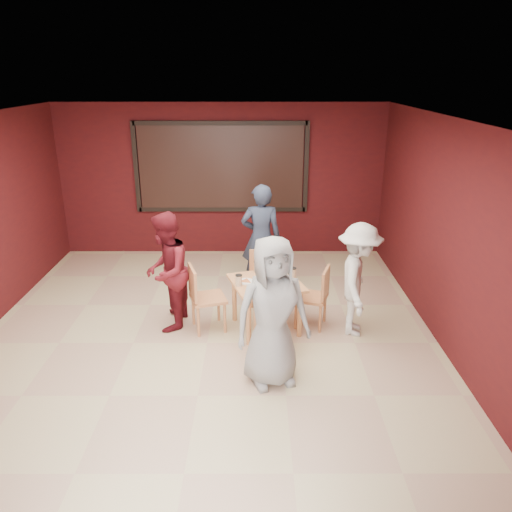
{
  "coord_description": "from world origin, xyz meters",
  "views": [
    {
      "loc": [
        0.63,
        -5.67,
        3.32
      ],
      "look_at": [
        0.64,
        0.4,
        1.05
      ],
      "focal_mm": 35.0,
      "sensor_mm": 36.0,
      "label": 1
    }
  ],
  "objects_px": {
    "chair_back": "(262,274)",
    "diner_front": "(272,312)",
    "diner_right": "(358,280)",
    "chair_right": "(317,294)",
    "chair_front": "(269,324)",
    "diner_back": "(261,238)",
    "dining_table": "(266,287)",
    "diner_left": "(166,272)",
    "chair_left": "(202,295)"
  },
  "relations": [
    {
      "from": "chair_right",
      "to": "diner_back",
      "type": "distance_m",
      "value": 1.52
    },
    {
      "from": "chair_right",
      "to": "diner_right",
      "type": "relative_size",
      "value": 0.56
    },
    {
      "from": "diner_left",
      "to": "diner_right",
      "type": "height_order",
      "value": "diner_left"
    },
    {
      "from": "dining_table",
      "to": "diner_left",
      "type": "distance_m",
      "value": 1.34
    },
    {
      "from": "chair_front",
      "to": "chair_left",
      "type": "xyz_separation_m",
      "value": [
        -0.88,
        0.68,
        0.08
      ]
    },
    {
      "from": "chair_right",
      "to": "diner_back",
      "type": "xyz_separation_m",
      "value": [
        -0.74,
        1.27,
        0.37
      ]
    },
    {
      "from": "diner_back",
      "to": "chair_right",
      "type": "bearing_deg",
      "value": 120.04
    },
    {
      "from": "chair_left",
      "to": "chair_right",
      "type": "height_order",
      "value": "chair_left"
    },
    {
      "from": "chair_front",
      "to": "diner_right",
      "type": "relative_size",
      "value": 0.51
    },
    {
      "from": "chair_back",
      "to": "diner_front",
      "type": "distance_m",
      "value": 2.12
    },
    {
      "from": "chair_back",
      "to": "diner_front",
      "type": "relative_size",
      "value": 0.47
    },
    {
      "from": "dining_table",
      "to": "diner_front",
      "type": "relative_size",
      "value": 0.64
    },
    {
      "from": "dining_table",
      "to": "diner_right",
      "type": "bearing_deg",
      "value": -4.98
    },
    {
      "from": "diner_back",
      "to": "diner_right",
      "type": "height_order",
      "value": "diner_back"
    },
    {
      "from": "chair_back",
      "to": "chair_left",
      "type": "relative_size",
      "value": 0.87
    },
    {
      "from": "chair_front",
      "to": "diner_left",
      "type": "relative_size",
      "value": 0.48
    },
    {
      "from": "chair_right",
      "to": "diner_back",
      "type": "bearing_deg",
      "value": 120.19
    },
    {
      "from": "dining_table",
      "to": "diner_right",
      "type": "distance_m",
      "value": 1.21
    },
    {
      "from": "diner_front",
      "to": "chair_back",
      "type": "bearing_deg",
      "value": 74.26
    },
    {
      "from": "diner_front",
      "to": "chair_front",
      "type": "bearing_deg",
      "value": 73.91
    },
    {
      "from": "diner_front",
      "to": "diner_right",
      "type": "relative_size",
      "value": 1.13
    },
    {
      "from": "chair_right",
      "to": "diner_back",
      "type": "relative_size",
      "value": 0.5
    },
    {
      "from": "dining_table",
      "to": "diner_back",
      "type": "height_order",
      "value": "diner_back"
    },
    {
      "from": "diner_front",
      "to": "diner_right",
      "type": "bearing_deg",
      "value": 26.22
    },
    {
      "from": "chair_left",
      "to": "diner_left",
      "type": "height_order",
      "value": "diner_left"
    },
    {
      "from": "diner_right",
      "to": "chair_front",
      "type": "bearing_deg",
      "value": 128.22
    },
    {
      "from": "diner_left",
      "to": "chair_left",
      "type": "bearing_deg",
      "value": 81.94
    },
    {
      "from": "diner_right",
      "to": "diner_front",
      "type": "bearing_deg",
      "value": 145.06
    },
    {
      "from": "dining_table",
      "to": "diner_left",
      "type": "xyz_separation_m",
      "value": [
        -1.33,
        0.07,
        0.2
      ]
    },
    {
      "from": "diner_left",
      "to": "chair_back",
      "type": "bearing_deg",
      "value": 124.91
    },
    {
      "from": "diner_left",
      "to": "diner_right",
      "type": "xyz_separation_m",
      "value": [
        2.52,
        -0.17,
        -0.04
      ]
    },
    {
      "from": "dining_table",
      "to": "diner_front",
      "type": "distance_m",
      "value": 1.25
    },
    {
      "from": "dining_table",
      "to": "diner_right",
      "type": "height_order",
      "value": "diner_right"
    },
    {
      "from": "chair_back",
      "to": "diner_left",
      "type": "relative_size",
      "value": 0.5
    },
    {
      "from": "chair_back",
      "to": "diner_right",
      "type": "distance_m",
      "value": 1.59
    },
    {
      "from": "chair_left",
      "to": "chair_back",
      "type": "bearing_deg",
      "value": 47.43
    },
    {
      "from": "dining_table",
      "to": "chair_right",
      "type": "relative_size",
      "value": 1.27
    },
    {
      "from": "chair_front",
      "to": "chair_back",
      "type": "height_order",
      "value": "chair_back"
    },
    {
      "from": "chair_left",
      "to": "chair_right",
      "type": "xyz_separation_m",
      "value": [
        1.54,
        0.09,
        -0.03
      ]
    },
    {
      "from": "chair_front",
      "to": "diner_back",
      "type": "xyz_separation_m",
      "value": [
        -0.08,
        2.04,
        0.42
      ]
    },
    {
      "from": "dining_table",
      "to": "chair_left",
      "type": "xyz_separation_m",
      "value": [
        -0.85,
        -0.03,
        -0.09
      ]
    },
    {
      "from": "chair_front",
      "to": "chair_back",
      "type": "distance_m",
      "value": 1.56
    },
    {
      "from": "chair_right",
      "to": "diner_front",
      "type": "xyz_separation_m",
      "value": [
        -0.64,
        -1.29,
        0.38
      ]
    },
    {
      "from": "diner_front",
      "to": "diner_right",
      "type": "xyz_separation_m",
      "value": [
        1.15,
        1.12,
        -0.1
      ]
    },
    {
      "from": "dining_table",
      "to": "chair_front",
      "type": "distance_m",
      "value": 0.73
    },
    {
      "from": "chair_left",
      "to": "diner_right",
      "type": "bearing_deg",
      "value": -2.01
    },
    {
      "from": "chair_front",
      "to": "chair_right",
      "type": "relative_size",
      "value": 0.9
    },
    {
      "from": "diner_left",
      "to": "diner_front",
      "type": "bearing_deg",
      "value": 50.27
    },
    {
      "from": "chair_right",
      "to": "diner_left",
      "type": "bearing_deg",
      "value": 179.89
    },
    {
      "from": "chair_right",
      "to": "diner_right",
      "type": "distance_m",
      "value": 0.6
    }
  ]
}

